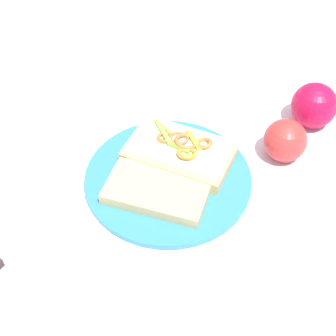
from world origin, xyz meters
name	(u,v)px	position (x,y,z in m)	size (l,w,h in m)	color
ground_plane	(168,181)	(0.00, 0.00, 0.00)	(2.00, 2.00, 0.00)	white
plate	(168,179)	(0.00, 0.00, 0.01)	(0.27, 0.27, 0.01)	teal
sandwich	(179,151)	(-0.04, 0.02, 0.03)	(0.17, 0.20, 0.05)	tan
bread_slice_side	(157,191)	(0.04, -0.02, 0.02)	(0.16, 0.09, 0.02)	tan
apple_1	(285,140)	(-0.04, 0.20, 0.04)	(0.07, 0.07, 0.07)	red
apple_2	(314,105)	(-0.11, 0.27, 0.04)	(0.08, 0.08, 0.08)	#BD0D36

